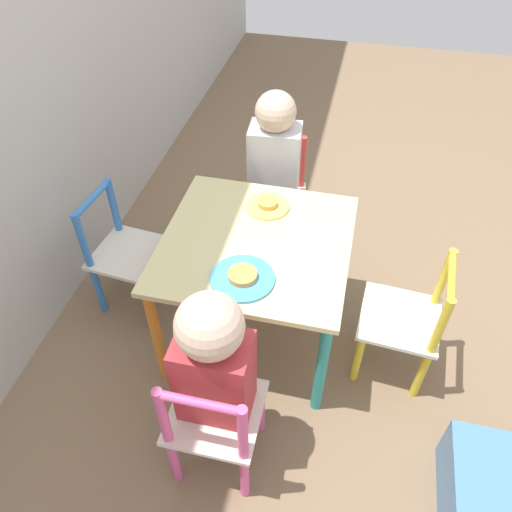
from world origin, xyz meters
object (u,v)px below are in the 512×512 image
object	(u,v)px
chair_yellow	(406,322)
plate_right	(268,205)
kids_table	(256,255)
plate_left	(243,277)
child_right	(274,167)
storage_bin	(494,488)
chair_blue	(125,254)
chair_red	(274,197)
chair_pink	(215,421)
child_left	(217,366)

from	to	relation	value
chair_yellow	plate_right	distance (m)	0.62
kids_table	plate_left	xyz separation A→B (m)	(-0.18, 0.00, 0.07)
kids_table	child_right	distance (m)	0.47
plate_left	storage_bin	bearing A→B (deg)	-109.95
chair_blue	plate_left	distance (m)	0.62
chair_red	chair_blue	xyz separation A→B (m)	(-0.48, 0.49, 0.00)
chair_pink	chair_yellow	bearing A→B (deg)	-137.28
chair_pink	plate_right	size ratio (longest dim) A/B	3.29
chair_red	storage_bin	xyz separation A→B (m)	(-1.00, -0.85, -0.15)
chair_blue	child_left	distance (m)	0.77
chair_yellow	child_left	world-z (taller)	child_left
chair_red	chair_pink	bearing A→B (deg)	-92.14
child_left	chair_blue	bearing A→B (deg)	-44.82
child_left	kids_table	bearing A→B (deg)	-90.00
child_right	plate_left	xyz separation A→B (m)	(-0.65, -0.04, 0.04)
kids_table	child_right	bearing A→B (deg)	4.56
chair_red	plate_right	distance (m)	0.42
chair_red	chair_pink	distance (m)	1.06
kids_table	plate_left	distance (m)	0.19
chair_red	plate_left	distance (m)	0.75
plate_left	kids_table	bearing A→B (deg)	-0.00
child_left	storage_bin	xyz separation A→B (m)	(-0.00, -0.81, -0.34)
chair_red	chair_yellow	distance (m)	0.81
chair_pink	plate_left	bearing A→B (deg)	-89.86
chair_red	chair_yellow	size ratio (longest dim) A/B	1.00
plate_left	chair_red	bearing A→B (deg)	3.41
kids_table	child_right	xyz separation A→B (m)	(0.47, 0.04, 0.04)
chair_blue	kids_table	bearing A→B (deg)	-90.00
kids_table	child_left	bearing A→B (deg)	-179.73
child_left	plate_left	bearing A→B (deg)	-89.83
child_right	storage_bin	bearing A→B (deg)	-52.52
chair_yellow	storage_bin	distance (m)	0.54
chair_pink	child_left	size ratio (longest dim) A/B	0.70
chair_pink	chair_yellow	xyz separation A→B (m)	(0.49, -0.53, 0.00)
chair_pink	child_right	size ratio (longest dim) A/B	0.67
chair_blue	child_left	bearing A→B (deg)	-128.97
kids_table	chair_pink	xyz separation A→B (m)	(-0.53, -0.00, -0.16)
plate_right	plate_left	distance (m)	0.36
chair_red	plate_left	xyz separation A→B (m)	(-0.71, -0.04, 0.23)
child_right	plate_left	distance (m)	0.65
chair_pink	plate_left	size ratio (longest dim) A/B	2.54
storage_bin	child_right	bearing A→B (deg)	42.05
chair_yellow	storage_bin	size ratio (longest dim) A/B	1.83
chair_yellow	chair_pink	bearing A→B (deg)	-42.72
child_right	child_left	distance (m)	0.94
chair_pink	child_left	bearing A→B (deg)	-90.00
chair_blue	plate_right	xyz separation A→B (m)	(0.13, -0.53, 0.23)
kids_table	child_left	distance (m)	0.47
plate_right	plate_left	size ratio (longest dim) A/B	0.77
chair_pink	child_left	distance (m)	0.20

